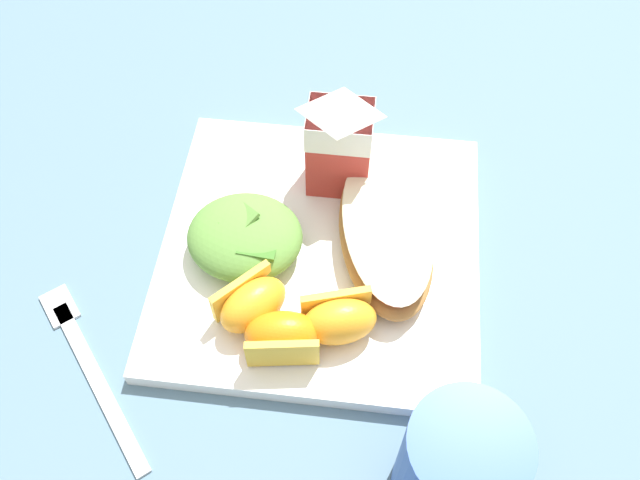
# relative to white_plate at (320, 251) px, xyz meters

# --- Properties ---
(ground) EXTENTS (3.00, 3.00, 0.00)m
(ground) POSITION_rel_white_plate_xyz_m (0.00, 0.00, -0.01)
(ground) COLOR slate
(white_plate) EXTENTS (0.28, 0.28, 0.02)m
(white_plate) POSITION_rel_white_plate_xyz_m (0.00, 0.00, 0.00)
(white_plate) COLOR white
(white_plate) RESTS_ON ground
(cheesy_pizza_bread) EXTENTS (0.11, 0.18, 0.04)m
(cheesy_pizza_bread) POSITION_rel_white_plate_xyz_m (0.06, 0.01, 0.03)
(cheesy_pizza_bread) COLOR #A87038
(cheesy_pizza_bread) RESTS_ON white_plate
(green_salad_pile) EXTENTS (0.10, 0.09, 0.04)m
(green_salad_pile) POSITION_rel_white_plate_xyz_m (-0.06, -0.01, 0.03)
(green_salad_pile) COLOR #5B8E3D
(green_salad_pile) RESTS_ON white_plate
(milk_carton) EXTENTS (0.06, 0.04, 0.11)m
(milk_carton) POSITION_rel_white_plate_xyz_m (0.01, 0.08, 0.07)
(milk_carton) COLOR #B7332D
(milk_carton) RESTS_ON white_plate
(orange_wedge_front) EXTENTS (0.07, 0.07, 0.04)m
(orange_wedge_front) POSITION_rel_white_plate_xyz_m (-0.05, -0.07, 0.03)
(orange_wedge_front) COLOR orange
(orange_wedge_front) RESTS_ON white_plate
(orange_wedge_middle) EXTENTS (0.06, 0.05, 0.04)m
(orange_wedge_middle) POSITION_rel_white_plate_xyz_m (-0.02, -0.10, 0.03)
(orange_wedge_middle) COLOR orange
(orange_wedge_middle) RESTS_ON white_plate
(orange_wedge_rear) EXTENTS (0.07, 0.05, 0.04)m
(orange_wedge_rear) POSITION_rel_white_plate_xyz_m (0.02, -0.08, 0.03)
(orange_wedge_rear) COLOR orange
(orange_wedge_rear) RESTS_ON white_plate
(metal_fork) EXTENTS (0.13, 0.16, 0.01)m
(metal_fork) POSITION_rel_white_plate_xyz_m (-0.18, -0.12, -0.01)
(metal_fork) COLOR silver
(metal_fork) RESTS_ON ground
(drinking_blue_cup) EXTENTS (0.08, 0.08, 0.11)m
(drinking_blue_cup) POSITION_rel_white_plate_xyz_m (0.12, -0.19, 0.05)
(drinking_blue_cup) COLOR #284CA3
(drinking_blue_cup) RESTS_ON ground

